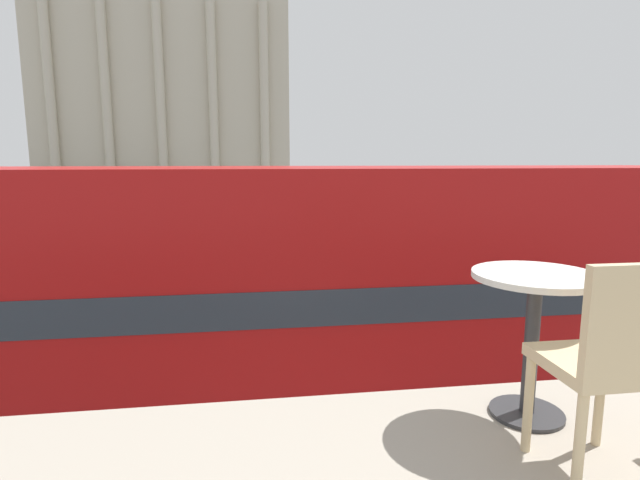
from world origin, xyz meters
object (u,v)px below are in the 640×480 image
car_navy (276,219)px  car_maroon (156,254)px  pedestrian_white (240,216)px  double_decker_bus (324,297)px  traffic_light_mid (313,208)px  pedestrian_black (22,266)px  pedestrian_red (536,263)px  traffic_light_near (549,227)px  pedestrian_yellow (349,206)px  plaza_building_left (172,92)px  cafe_chair_0 (609,359)px  cafe_dining_table (534,312)px

car_navy → car_maroon: bearing=-165.3°
car_maroon → pedestrian_white: (3.08, 9.80, 0.28)m
double_decker_bus → traffic_light_mid: 13.52m
pedestrian_black → car_maroon: bearing=166.8°
car_maroon → pedestrian_black: bearing=-92.2°
pedestrian_red → traffic_light_near: bearing=100.8°
car_navy → pedestrian_yellow: (5.52, 4.71, 0.25)m
car_maroon → pedestrian_white: pedestrian_white is taller
double_decker_bus → car_maroon: 13.60m
pedestrian_white → traffic_light_mid: bearing=-4.3°
traffic_light_near → traffic_light_mid: (-5.23, 8.29, -0.24)m
car_navy → pedestrian_white: 2.39m
plaza_building_left → traffic_light_near: size_ratio=6.59×
pedestrian_white → pedestrian_yellow: bearing=103.2°
car_navy → pedestrian_black: 16.45m
cafe_chair_0 → pedestrian_yellow: 34.06m
plaza_building_left → car_maroon: bearing=-83.3°
car_navy → pedestrian_yellow: size_ratio=2.54×
cafe_dining_table → cafe_chair_0: (-0.00, -0.53, -0.02)m
traffic_light_near → car_navy: 19.44m
pedestrian_white → pedestrian_black: 14.52m
double_decker_bus → car_navy: double_decker_bus is taller
plaza_building_left → traffic_light_near: bearing=-71.2°
traffic_light_near → pedestrian_white: 19.30m
car_maroon → plaza_building_left: bearing=142.1°
double_decker_bus → pedestrian_black: double_decker_bus is taller
pedestrian_red → car_navy: bearing=-26.2°
double_decker_bus → car_navy: bearing=87.5°
car_navy → pedestrian_red: bearing=-113.8°
pedestrian_black → pedestrian_red: pedestrian_black is taller
plaza_building_left → pedestrian_black: bearing=-88.3°
cafe_chair_0 → pedestrian_black: 17.23m
double_decker_bus → cafe_dining_table: bearing=-87.3°
car_maroon → pedestrian_black: pedestrian_black is taller
traffic_light_near → car_maroon: 13.83m
pedestrian_yellow → car_maroon: bearing=10.9°
cafe_dining_table → car_navy: (0.24, 28.23, -2.88)m
car_navy → traffic_light_mid: bearing=-133.8°
pedestrian_red → car_maroon: bearing=17.0°
traffic_light_near → cafe_chair_0: bearing=-121.8°
car_navy → pedestrian_yellow: pedestrian_yellow is taller
cafe_chair_0 → traffic_light_near: (6.46, 10.43, -1.01)m
pedestrian_yellow → pedestrian_red: pedestrian_red is taller
double_decker_bus → cafe_dining_table: double_decker_bus is taller
pedestrian_red → pedestrian_black: bearing=31.9°
cafe_chair_0 → cafe_dining_table: bearing=92.6°
pedestrian_yellow → plaza_building_left: bearing=-102.1°
car_maroon → pedestrian_yellow: 18.87m
pedestrian_yellow → pedestrian_white: (-7.66, -5.71, 0.04)m
cafe_chair_0 → plaza_building_left: 59.36m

